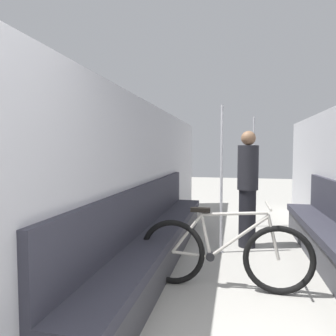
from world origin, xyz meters
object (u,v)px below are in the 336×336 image
at_px(grab_pole_near, 253,174).
at_px(passenger_standing, 248,187).
at_px(bicycle, 223,254).
at_px(bench_seat_row_left, 157,240).
at_px(grab_pole_far, 221,182).

height_order(grab_pole_near, passenger_standing, grab_pole_near).
bearing_deg(bicycle, bench_seat_row_left, 168.70).
xyz_separation_m(grab_pole_near, grab_pole_far, (-0.51, -1.58, 0.00)).
bearing_deg(grab_pole_near, grab_pole_far, -107.96).
distance_m(bench_seat_row_left, grab_pole_near, 2.65).
bearing_deg(bench_seat_row_left, grab_pole_far, 41.04).
relative_size(bicycle, grab_pole_far, 0.86).
bearing_deg(passenger_standing, grab_pole_near, 120.14).
xyz_separation_m(grab_pole_near, passenger_standing, (-0.15, -1.23, -0.11)).
height_order(grab_pole_far, passenger_standing, grab_pole_far).
relative_size(bench_seat_row_left, passenger_standing, 2.54).
distance_m(bench_seat_row_left, passenger_standing, 1.60).
bearing_deg(grab_pole_far, passenger_standing, 43.35).
relative_size(bicycle, grab_pole_near, 0.86).
bearing_deg(grab_pole_near, passenger_standing, -96.73).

